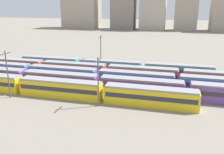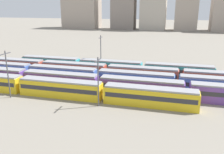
{
  "view_description": "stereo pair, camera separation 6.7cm",
  "coord_description": "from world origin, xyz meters",
  "px_view_note": "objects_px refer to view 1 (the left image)",
  "views": [
    {
      "loc": [
        35.89,
        -43.79,
        18.6
      ],
      "look_at": [
        21.44,
        10.4,
        2.04
      ],
      "focal_mm": 38.71,
      "sensor_mm": 36.0,
      "label": 1
    },
    {
      "loc": [
        35.96,
        -43.77,
        18.6
      ],
      "look_at": [
        21.44,
        10.4,
        2.04
      ],
      "focal_mm": 38.71,
      "sensor_mm": 36.0,
      "label": 2
    }
  ],
  "objects_px": {
    "catenary_pole_0": "(8,72)",
    "catenary_pole_2": "(98,80)",
    "train_track_3": "(181,77)",
    "catenary_pole_3": "(101,51)",
    "train_track_1": "(141,87)",
    "train_track_0": "(61,88)",
    "train_track_4": "(110,67)",
    "train_track_2": "(98,76)"
  },
  "relations": [
    {
      "from": "train_track_2",
      "to": "train_track_3",
      "type": "height_order",
      "value": "same"
    },
    {
      "from": "catenary_pole_2",
      "to": "train_track_1",
      "type": "bearing_deg",
      "value": 48.7
    },
    {
      "from": "catenary_pole_0",
      "to": "train_track_1",
      "type": "bearing_deg",
      "value": 17.68
    },
    {
      "from": "train_track_1",
      "to": "catenary_pole_2",
      "type": "xyz_separation_m",
      "value": [
        -7.01,
        -7.98,
        3.45
      ]
    },
    {
      "from": "train_track_2",
      "to": "train_track_4",
      "type": "height_order",
      "value": "same"
    },
    {
      "from": "train_track_0",
      "to": "catenary_pole_3",
      "type": "xyz_separation_m",
      "value": [
        1.48,
        23.7,
        3.83
      ]
    },
    {
      "from": "train_track_2",
      "to": "catenary_pole_3",
      "type": "xyz_separation_m",
      "value": [
        -3.34,
        13.3,
        3.83
      ]
    },
    {
      "from": "catenary_pole_0",
      "to": "catenary_pole_2",
      "type": "distance_m",
      "value": 19.42
    },
    {
      "from": "catenary_pole_3",
      "to": "train_track_4",
      "type": "bearing_deg",
      "value": -37.82
    },
    {
      "from": "train_track_1",
      "to": "catenary_pole_3",
      "type": "distance_m",
      "value": 24.04
    },
    {
      "from": "train_track_2",
      "to": "train_track_4",
      "type": "relative_size",
      "value": 1.34
    },
    {
      "from": "catenary_pole_2",
      "to": "catenary_pole_3",
      "type": "height_order",
      "value": "catenary_pole_3"
    },
    {
      "from": "train_track_1",
      "to": "catenary_pole_2",
      "type": "distance_m",
      "value": 11.17
    },
    {
      "from": "catenary_pole_0",
      "to": "train_track_0",
      "type": "bearing_deg",
      "value": 17.74
    },
    {
      "from": "train_track_3",
      "to": "train_track_4",
      "type": "bearing_deg",
      "value": 164.97
    },
    {
      "from": "catenary_pole_2",
      "to": "catenary_pole_3",
      "type": "xyz_separation_m",
      "value": [
        -7.85,
        26.49,
        0.37
      ]
    },
    {
      "from": "train_track_1",
      "to": "catenary_pole_3",
      "type": "xyz_separation_m",
      "value": [
        -14.87,
        18.5,
        3.83
      ]
    },
    {
      "from": "train_track_1",
      "to": "catenary_pole_3",
      "type": "height_order",
      "value": "catenary_pole_3"
    },
    {
      "from": "train_track_1",
      "to": "catenary_pole_2",
      "type": "height_order",
      "value": "catenary_pole_2"
    },
    {
      "from": "train_track_3",
      "to": "train_track_0",
      "type": "bearing_deg",
      "value": -147.61
    },
    {
      "from": "train_track_0",
      "to": "catenary_pole_0",
      "type": "bearing_deg",
      "value": -162.26
    },
    {
      "from": "catenary_pole_3",
      "to": "catenary_pole_2",
      "type": "bearing_deg",
      "value": -73.48
    },
    {
      "from": "train_track_4",
      "to": "catenary_pole_0",
      "type": "height_order",
      "value": "catenary_pole_0"
    },
    {
      "from": "train_track_0",
      "to": "train_track_2",
      "type": "height_order",
      "value": "same"
    },
    {
      "from": "catenary_pole_0",
      "to": "train_track_4",
      "type": "bearing_deg",
      "value": 57.52
    },
    {
      "from": "train_track_1",
      "to": "train_track_3",
      "type": "height_order",
      "value": "same"
    },
    {
      "from": "train_track_1",
      "to": "catenary_pole_3",
      "type": "relative_size",
      "value": 9.04
    },
    {
      "from": "train_track_4",
      "to": "catenary_pole_2",
      "type": "xyz_separation_m",
      "value": [
        4.12,
        -23.58,
        3.45
      ]
    },
    {
      "from": "train_track_0",
      "to": "train_track_4",
      "type": "bearing_deg",
      "value": 75.91
    },
    {
      "from": "train_track_0",
      "to": "catenary_pole_3",
      "type": "height_order",
      "value": "catenary_pole_3"
    },
    {
      "from": "train_track_0",
      "to": "catenary_pole_2",
      "type": "xyz_separation_m",
      "value": [
        9.34,
        -2.78,
        3.45
      ]
    },
    {
      "from": "train_track_0",
      "to": "catenary_pole_0",
      "type": "relative_size",
      "value": 5.59
    },
    {
      "from": "train_track_4",
      "to": "catenary_pole_0",
      "type": "bearing_deg",
      "value": -122.48
    },
    {
      "from": "train_track_3",
      "to": "catenary_pole_0",
      "type": "relative_size",
      "value": 11.26
    },
    {
      "from": "catenary_pole_0",
      "to": "catenary_pole_2",
      "type": "height_order",
      "value": "catenary_pole_0"
    },
    {
      "from": "train_track_3",
      "to": "catenary_pole_3",
      "type": "xyz_separation_m",
      "value": [
        -23.11,
        8.1,
        3.83
      ]
    },
    {
      "from": "catenary_pole_2",
      "to": "train_track_4",
      "type": "bearing_deg",
      "value": 99.9
    },
    {
      "from": "train_track_0",
      "to": "train_track_3",
      "type": "height_order",
      "value": "same"
    },
    {
      "from": "train_track_0",
      "to": "catenary_pole_2",
      "type": "relative_size",
      "value": 5.79
    },
    {
      "from": "train_track_4",
      "to": "catenary_pole_3",
      "type": "xyz_separation_m",
      "value": [
        -3.74,
        2.9,
        3.83
      ]
    },
    {
      "from": "train_track_0",
      "to": "train_track_4",
      "type": "distance_m",
      "value": 21.45
    },
    {
      "from": "catenary_pole_2",
      "to": "catenary_pole_3",
      "type": "bearing_deg",
      "value": 106.52
    }
  ]
}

